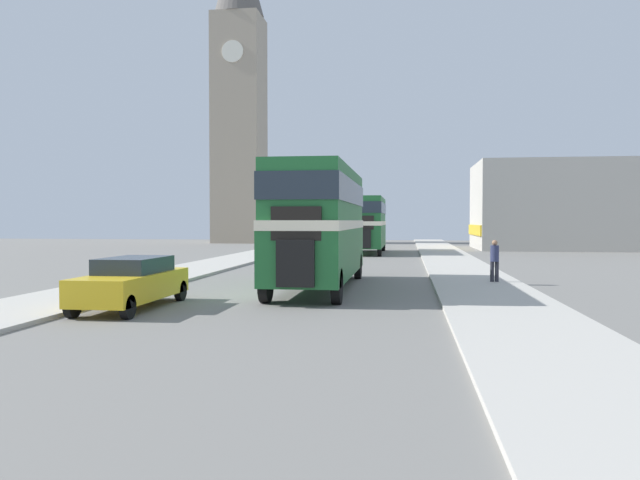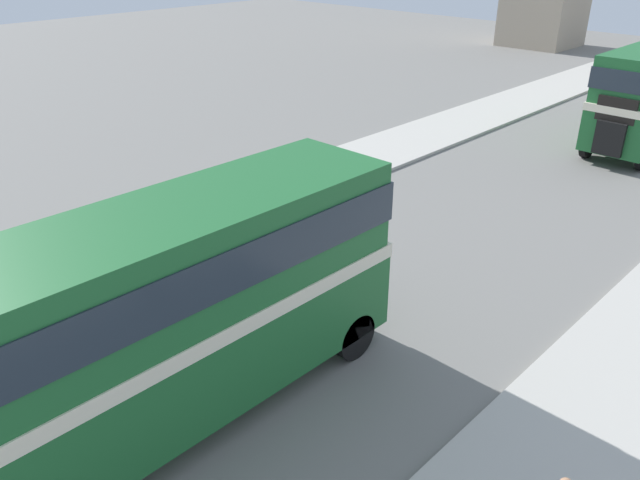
% 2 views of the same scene
% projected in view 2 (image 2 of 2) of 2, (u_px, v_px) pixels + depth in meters
% --- Properties ---
extents(ground_plane, '(120.00, 120.00, 0.00)m').
position_uv_depth(ground_plane, '(37.00, 469.00, 11.18)').
color(ground_plane, slate).
extents(double_decker_bus, '(2.51, 10.50, 4.42)m').
position_uv_depth(double_decker_bus, '(154.00, 312.00, 10.99)').
color(double_decker_bus, '#1E602D').
rests_on(double_decker_bus, ground_plane).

